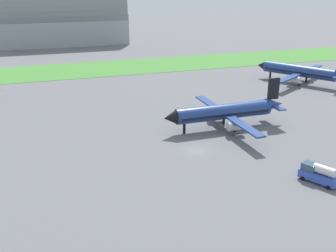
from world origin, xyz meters
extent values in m
plane|color=slate|center=(0.00, 0.00, 0.00)|extent=(600.00, 600.00, 0.00)
cube|color=#478438|center=(0.00, 83.44, 0.04)|extent=(360.00, 28.00, 0.08)
cylinder|color=navy|center=(10.63, 10.12, 3.95)|extent=(22.81, 3.73, 3.48)
cone|color=black|center=(-2.02, 9.97, 3.95)|extent=(3.20, 3.44, 3.41)
cone|color=navy|center=(23.91, 10.26, 4.39)|extent=(4.46, 3.18, 3.13)
cube|color=black|center=(10.63, 10.12, 3.69)|extent=(21.54, 3.79, 0.49)
cube|color=navy|center=(11.34, 2.53, 3.34)|extent=(2.38, 15.20, 0.35)
cube|color=navy|center=(11.17, 17.71, 3.34)|extent=(2.38, 15.20, 0.35)
cylinder|color=#B7BABF|center=(11.31, 5.27, 2.10)|extent=(3.82, 1.96, 1.91)
cylinder|color=#B7BABF|center=(11.20, 14.98, 2.10)|extent=(3.82, 1.96, 1.91)
cube|color=black|center=(23.28, 10.26, 8.22)|extent=(2.85, 0.45, 5.06)
cube|color=navy|center=(23.30, 8.04, 4.30)|extent=(1.95, 4.45, 0.28)
cube|color=navy|center=(23.25, 12.47, 4.30)|extent=(1.95, 4.45, 0.28)
cylinder|color=black|center=(1.14, 10.01, 1.11)|extent=(0.63, 0.63, 2.21)
cylinder|color=black|center=(12.24, 7.40, 1.11)|extent=(0.63, 0.63, 2.21)
cylinder|color=black|center=(12.18, 12.87, 1.11)|extent=(0.63, 0.63, 2.21)
cylinder|color=navy|center=(52.24, 40.56, 4.11)|extent=(15.40, 22.11, 3.62)
cone|color=black|center=(45.40, 51.80, 4.11)|extent=(4.74, 4.65, 3.55)
cube|color=black|center=(52.24, 40.56, 3.84)|extent=(14.78, 21.03, 0.51)
cube|color=navy|center=(45.84, 35.89, 3.48)|extent=(14.69, 10.18, 0.36)
cube|color=navy|center=(59.32, 44.10, 3.48)|extent=(14.69, 10.18, 0.36)
cylinder|color=#B7BABF|center=(48.26, 37.37, 2.19)|extent=(3.75, 4.41, 1.99)
cylinder|color=#B7BABF|center=(56.90, 42.62, 2.19)|extent=(3.75, 4.41, 1.99)
cylinder|color=black|center=(47.11, 48.99, 1.15)|extent=(0.65, 0.65, 2.30)
cylinder|color=black|center=(50.66, 37.68, 1.15)|extent=(0.65, 0.65, 2.30)
cylinder|color=black|center=(55.52, 40.63, 1.15)|extent=(0.65, 0.65, 2.30)
cube|color=#334FB2|center=(14.39, -18.86, 1.05)|extent=(4.97, 6.90, 1.40)
cylinder|color=silver|center=(14.72, -19.57, 2.52)|extent=(2.93, 3.89, 1.54)
cube|color=#334C60|center=(13.60, -17.22, 2.35)|extent=(2.83, 2.98, 1.20)
cylinder|color=black|center=(12.32, -17.33, 0.35)|extent=(0.53, 0.74, 0.70)
cylinder|color=black|center=(14.49, -16.29, 0.35)|extent=(0.53, 0.74, 0.70)
cylinder|color=black|center=(14.29, -21.43, 0.35)|extent=(0.53, 0.74, 0.70)
cylinder|color=black|center=(16.45, -20.40, 0.35)|extent=(0.53, 0.74, 0.70)
cube|color=#9399A3|center=(-12.66, 149.13, 7.55)|extent=(64.01, 23.65, 15.11)
cylinder|color=gray|center=(-12.66, 149.13, 17.48)|extent=(62.73, 26.02, 26.02)
camera|label=1|loc=(-29.18, -68.91, 32.53)|focal=43.66mm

